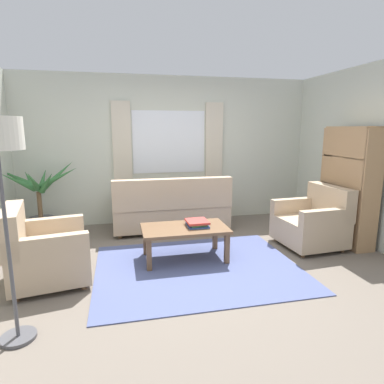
% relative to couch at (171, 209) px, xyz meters
% --- Properties ---
extents(ground_plane, '(6.24, 6.24, 0.00)m').
position_rel_couch_xyz_m(ground_plane, '(0.07, -1.59, -0.37)').
color(ground_plane, '#6B6056').
extents(wall_back, '(5.32, 0.12, 2.60)m').
position_rel_couch_xyz_m(wall_back, '(0.07, 0.67, 0.93)').
color(wall_back, beige).
rests_on(wall_back, ground_plane).
extents(window_with_curtains, '(1.98, 0.07, 1.40)m').
position_rel_couch_xyz_m(window_with_curtains, '(0.07, 0.59, 1.08)').
color(window_with_curtains, white).
extents(area_rug, '(2.46, 1.95, 0.01)m').
position_rel_couch_xyz_m(area_rug, '(0.07, -1.59, -0.36)').
color(area_rug, '#4C5684').
rests_on(area_rug, ground_plane).
extents(couch, '(1.90, 0.82, 0.92)m').
position_rel_couch_xyz_m(couch, '(0.00, 0.00, 0.00)').
color(couch, tan).
rests_on(couch, ground_plane).
extents(armchair_left, '(0.95, 0.97, 0.88)m').
position_rel_couch_xyz_m(armchair_left, '(-1.68, -1.57, -0.01)').
color(armchair_left, tan).
rests_on(armchair_left, ground_plane).
extents(armchair_right, '(0.87, 0.89, 0.88)m').
position_rel_couch_xyz_m(armchair_right, '(1.89, -1.20, -0.01)').
color(armchair_right, tan).
rests_on(armchair_right, ground_plane).
extents(coffee_table, '(1.10, 0.64, 0.44)m').
position_rel_couch_xyz_m(coffee_table, '(-0.03, -1.28, 0.01)').
color(coffee_table, brown).
rests_on(coffee_table, ground_plane).
extents(book_stack_on_table, '(0.28, 0.32, 0.08)m').
position_rel_couch_xyz_m(book_stack_on_table, '(0.14, -1.27, 0.11)').
color(book_stack_on_table, '#335199').
rests_on(book_stack_on_table, coffee_table).
extents(potted_plant, '(1.29, 1.05, 1.19)m').
position_rel_couch_xyz_m(potted_plant, '(-2.07, 0.20, 0.15)').
color(potted_plant, '#56565B').
rests_on(potted_plant, ground_plane).
extents(bookshelf, '(0.30, 0.94, 1.72)m').
position_rel_couch_xyz_m(bookshelf, '(2.42, -1.18, 0.52)').
color(bookshelf, '#A87F56').
rests_on(bookshelf, ground_plane).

